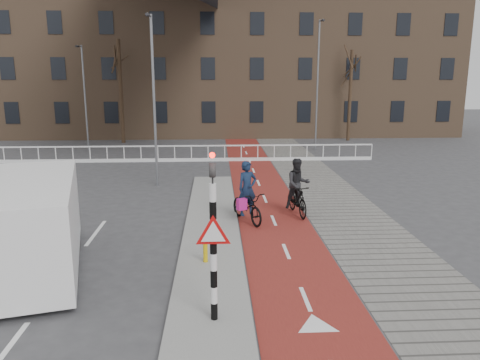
{
  "coord_description": "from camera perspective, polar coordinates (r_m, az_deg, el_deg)",
  "views": [
    {
      "loc": [
        -0.53,
        -10.84,
        5.04
      ],
      "look_at": [
        0.3,
        5.0,
        1.5
      ],
      "focal_mm": 35.0,
      "sensor_mm": 36.0,
      "label": 1
    }
  ],
  "objects": [
    {
      "name": "streetlight_left",
      "position": [
        33.86,
        -18.36,
        9.38
      ],
      "size": [
        0.12,
        0.12,
        7.04
      ],
      "primitive_type": "cylinder",
      "color": "slate",
      "rests_on": "ground"
    },
    {
      "name": "tree_right",
      "position": [
        38.2,
        13.27,
        9.94
      ],
      "size": [
        0.26,
        0.26,
        7.0
      ],
      "primitive_type": "cylinder",
      "color": "black",
      "rests_on": "ground"
    },
    {
      "name": "curb_island",
      "position": [
        15.65,
        -3.48,
        -5.99
      ],
      "size": [
        1.8,
        16.0,
        0.12
      ],
      "primitive_type": "cube",
      "color": "gray",
      "rests_on": "ground"
    },
    {
      "name": "cyclist_near",
      "position": [
        16.4,
        0.88,
        -2.64
      ],
      "size": [
        1.51,
        2.21,
        2.16
      ],
      "rotation": [
        0.0,
        0.0,
        0.41
      ],
      "color": "black",
      "rests_on": "bike_lane"
    },
    {
      "name": "tree_mid",
      "position": [
        37.05,
        -14.32,
        10.35
      ],
      "size": [
        0.29,
        0.29,
        7.69
      ],
      "primitive_type": "cylinder",
      "color": "black",
      "rests_on": "ground"
    },
    {
      "name": "streetlight_near",
      "position": [
        21.76,
        -10.42,
        9.2
      ],
      "size": [
        0.12,
        0.12,
        7.66
      ],
      "primitive_type": "cylinder",
      "color": "slate",
      "rests_on": "ground"
    },
    {
      "name": "railing",
      "position": [
        28.59,
        -11.96,
        2.77
      ],
      "size": [
        28.0,
        0.1,
        0.99
      ],
      "color": "silver",
      "rests_on": "ground"
    },
    {
      "name": "van",
      "position": [
        13.29,
        -24.29,
        -4.98
      ],
      "size": [
        3.62,
        6.06,
        2.44
      ],
      "rotation": [
        0.0,
        0.0,
        0.25
      ],
      "color": "white",
      "rests_on": "ground"
    },
    {
      "name": "ground",
      "position": [
        11.96,
        -0.18,
        -12.33
      ],
      "size": [
        120.0,
        120.0,
        0.0
      ],
      "primitive_type": "plane",
      "color": "#38383A",
      "rests_on": "ground"
    },
    {
      "name": "bike_lane",
      "position": [
        21.53,
        2.5,
        -0.95
      ],
      "size": [
        2.5,
        60.0,
        0.01
      ],
      "primitive_type": "cube",
      "color": "maroon",
      "rests_on": "ground"
    },
    {
      "name": "streetlight_right",
      "position": [
        32.6,
        9.41,
        11.15
      ],
      "size": [
        0.12,
        0.12,
        8.64
      ],
      "primitive_type": "cylinder",
      "color": "slate",
      "rests_on": "ground"
    },
    {
      "name": "sidewalk",
      "position": [
        21.97,
        9.79,
        -0.85
      ],
      "size": [
        3.0,
        60.0,
        0.01
      ],
      "primitive_type": "cube",
      "color": "slate",
      "rests_on": "ground"
    },
    {
      "name": "cyclist_far",
      "position": [
        17.27,
        7.03,
        -1.45
      ],
      "size": [
        1.0,
        2.04,
        2.11
      ],
      "rotation": [
        0.0,
        0.0,
        0.15
      ],
      "color": "black",
      "rests_on": "bike_lane"
    },
    {
      "name": "townhouse_row",
      "position": [
        43.0,
        -6.54,
        16.2
      ],
      "size": [
        46.0,
        10.0,
        15.9
      ],
      "color": "#7F6047",
      "rests_on": "ground"
    },
    {
      "name": "bollard",
      "position": [
        12.75,
        -4.25,
        -8.39
      ],
      "size": [
        0.12,
        0.12,
        0.72
      ],
      "primitive_type": "cylinder",
      "color": "gold",
      "rests_on": "curb_island"
    },
    {
      "name": "traffic_signal",
      "position": [
        9.33,
        -3.28,
        -6.52
      ],
      "size": [
        0.8,
        0.8,
        3.68
      ],
      "color": "black",
      "rests_on": "curb_island"
    }
  ]
}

